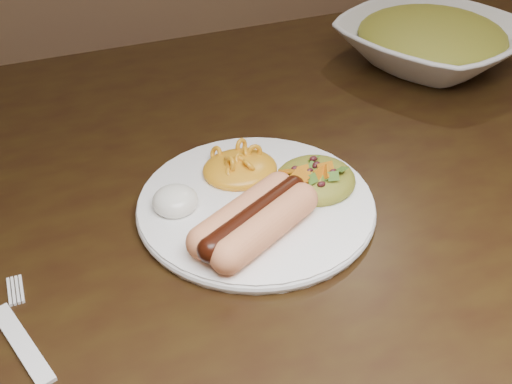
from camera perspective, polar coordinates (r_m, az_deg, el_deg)
name	(u,v)px	position (r m, az deg, el deg)	size (l,w,h in m)	color
table	(245,261)	(0.71, -1.06, -6.54)	(1.60, 0.90, 0.75)	black
plate	(256,204)	(0.63, 0.00, -1.20)	(0.25, 0.25, 0.01)	white
hotdog	(255,219)	(0.57, -0.12, -2.58)	(0.12, 0.11, 0.03)	#F0965B
mac_and_cheese	(240,160)	(0.66, -1.55, 3.06)	(0.08, 0.08, 0.03)	orange
sour_cream	(175,196)	(0.61, -7.75, -0.38)	(0.05, 0.05, 0.03)	white
taco_salad	(316,173)	(0.64, 5.71, 1.80)	(0.09, 0.08, 0.04)	#B37C1E
fork	(22,344)	(0.54, -21.41, -13.31)	(0.02, 0.16, 0.00)	white
serving_bowl	(430,44)	(0.96, 16.27, 13.40)	(0.26, 0.26, 0.06)	silver
bowl_filling	(433,32)	(0.96, 16.46, 14.40)	(0.22, 0.22, 0.05)	#B37C1E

